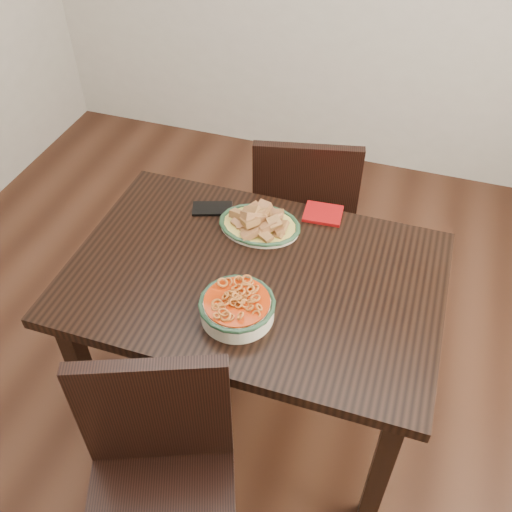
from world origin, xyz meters
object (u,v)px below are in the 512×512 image
(dining_table, at_px, (254,294))
(smartphone, at_px, (212,208))
(chair_far, at_px, (304,209))
(fish_plate, at_px, (260,218))
(noodle_bowl, at_px, (237,306))
(chair_near, at_px, (159,478))

(dining_table, xyz_separation_m, smartphone, (-0.25, 0.26, 0.10))
(dining_table, bearing_deg, chair_far, 89.58)
(fish_plate, bearing_deg, dining_table, -76.58)
(chair_far, bearing_deg, fish_plate, 70.49)
(chair_far, bearing_deg, dining_table, 77.30)
(fish_plate, relative_size, smartphone, 1.96)
(dining_table, height_order, noodle_bowl, noodle_bowl)
(dining_table, relative_size, smartphone, 8.40)
(chair_far, bearing_deg, smartphone, 46.07)
(chair_far, relative_size, chair_near, 1.00)
(noodle_bowl, xyz_separation_m, smartphone, (-0.26, 0.44, -0.04))
(chair_near, relative_size, fish_plate, 3.17)
(chair_far, relative_size, noodle_bowl, 3.87)
(dining_table, relative_size, chair_far, 1.35)
(smartphone, bearing_deg, noodle_bowl, -79.20)
(dining_table, distance_m, smartphone, 0.37)
(noodle_bowl, bearing_deg, dining_table, 92.57)
(chair_far, xyz_separation_m, chair_near, (-0.08, -1.29, 0.00))
(chair_far, relative_size, fish_plate, 3.17)
(smartphone, bearing_deg, fish_plate, -31.31)
(fish_plate, height_order, noodle_bowl, fish_plate)
(dining_table, bearing_deg, noodle_bowl, -87.43)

